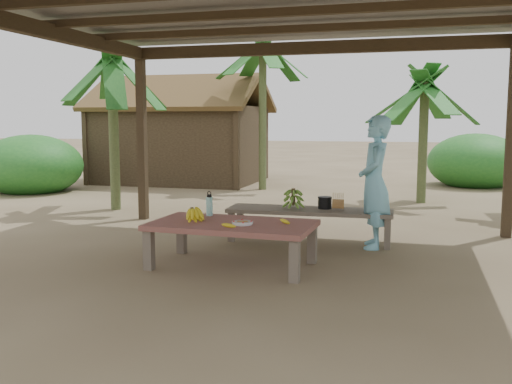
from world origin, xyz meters
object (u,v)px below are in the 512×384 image
(work_table, at_px, (232,228))
(woman, at_px, (374,182))
(ripe_banana_bunch, at_px, (192,213))
(water_flask, at_px, (209,205))
(cooking_pot, at_px, (325,203))
(bench, at_px, (310,213))
(plate, at_px, (242,223))

(work_table, bearing_deg, woman, 45.96)
(ripe_banana_bunch, relative_size, water_flask, 0.92)
(ripe_banana_bunch, distance_m, water_flask, 0.38)
(ripe_banana_bunch, height_order, woman, woman)
(cooking_pot, relative_size, woman, 0.11)
(work_table, relative_size, bench, 0.83)
(plate, bearing_deg, cooking_pot, 69.22)
(plate, bearing_deg, work_table, 147.92)
(work_table, xyz_separation_m, woman, (1.45, 1.40, 0.41))
(plate, relative_size, water_flask, 0.79)
(ripe_banana_bunch, xyz_separation_m, woman, (1.93, 1.40, 0.27))
(cooking_pot, bearing_deg, ripe_banana_bunch, -128.35)
(plate, height_order, woman, woman)
(woman, bearing_deg, water_flask, -68.10)
(bench, xyz_separation_m, water_flask, (-1.00, -1.16, 0.23))
(work_table, relative_size, water_flask, 6.23)
(plate, distance_m, woman, 2.01)
(plate, bearing_deg, water_flask, 140.43)
(work_table, xyz_separation_m, cooking_pot, (0.79, 1.60, 0.09))
(bench, relative_size, ripe_banana_bunch, 8.14)
(work_table, xyz_separation_m, ripe_banana_bunch, (-0.48, -0.00, 0.15))
(water_flask, relative_size, cooking_pot, 1.62)
(bench, xyz_separation_m, woman, (0.86, -0.13, 0.45))
(work_table, distance_m, plate, 0.19)
(work_table, bearing_deg, ripe_banana_bunch, -177.63)
(work_table, distance_m, bench, 1.64)
(plate, xyz_separation_m, cooking_pot, (0.64, 1.70, 0.01))
(ripe_banana_bunch, height_order, water_flask, water_flask)
(cooking_pot, distance_m, woman, 0.77)
(work_table, bearing_deg, water_flask, 140.14)
(work_table, distance_m, water_flask, 0.58)
(bench, height_order, water_flask, water_flask)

